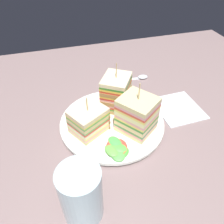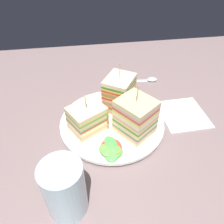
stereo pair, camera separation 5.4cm
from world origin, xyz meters
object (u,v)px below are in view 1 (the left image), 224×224
Objects in this scene: sandwich_wedge_2 at (116,92)px; napkin at (178,108)px; spoon at (137,78)px; drinking_glass at (82,197)px; sandwich_wedge_1 at (137,115)px; sandwich_wedge_0 at (89,120)px; plate at (112,123)px.

napkin is (16.78, -4.42, -5.65)cm from sandwich_wedge_2.
sandwich_wedge_2 is 18.07cm from spoon.
sandwich_wedge_1 is at bearing 44.78° from drinking_glass.
drinking_glass reaches higher than spoon.
napkin is (5.59, -17.49, -0.13)cm from spoon.
sandwich_wedge_2 reaches higher than napkin.
drinking_glass is (-15.73, -15.61, -1.00)cm from sandwich_wedge_1.
drinking_glass is at bearing -135.43° from sandwich_wedge_0.
sandwich_wedge_1 is at bearing -160.26° from napkin.
sandwich_wedge_2 is at bearing -24.87° from sandwich_wedge_1.
spoon is at bearing 57.01° from drinking_glass.
sandwich_wedge_2 is at bearing 64.18° from plate.
plate is 2.61× the size of sandwich_wedge_0.
sandwich_wedge_1 is 22.18cm from drinking_glass.
plate is 8.00cm from sandwich_wedge_2.
sandwich_wedge_2 is (2.72, 5.62, 5.00)cm from plate.
sandwich_wedge_2 is 1.10× the size of drinking_glass.
plate reaches higher than spoon.
sandwich_wedge_0 is 0.71× the size of spoon.
sandwich_wedge_0 is 0.79× the size of napkin.
drinking_glass is at bearing -117.45° from spoon.
sandwich_wedge_2 is (-1.99, 9.73, -0.03)cm from sandwich_wedge_1.
plate is at bearing -176.46° from napkin.
sandwich_wedge_2 is 18.25cm from napkin.
sandwich_wedge_1 is 1.12× the size of drinking_glass.
sandwich_wedge_0 reaches higher than plate.
sandwich_wedge_2 is at bearing 8.79° from sandwich_wedge_0.
spoon is 18.36cm from napkin.
plate is 23.31cm from spoon.
sandwich_wedge_2 is 0.91× the size of spoon.
sandwich_wedge_1 is at bearing -43.87° from sandwich_wedge_0.
plate is 1.99× the size of sandwich_wedge_1.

